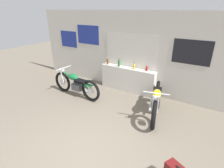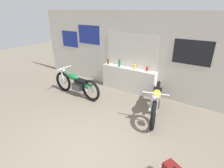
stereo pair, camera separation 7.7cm
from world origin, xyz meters
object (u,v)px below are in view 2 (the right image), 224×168
(bottle_center, at_px, (134,66))
(motorcycle_green, at_px, (76,84))
(bottle_left_center, at_px, (119,63))
(bottle_leftmost, at_px, (108,61))
(bottle_right_center, at_px, (147,69))
(motorcycle_yellow, at_px, (156,101))

(bottle_center, distance_m, motorcycle_green, 2.11)
(bottle_left_center, bearing_deg, bottle_center, 0.99)
(bottle_leftmost, height_order, motorcycle_green, bottle_leftmost)
(bottle_left_center, height_order, motorcycle_green, bottle_left_center)
(bottle_leftmost, relative_size, bottle_left_center, 0.85)
(bottle_right_center, height_order, motorcycle_yellow, bottle_right_center)
(bottle_left_center, height_order, bottle_center, bottle_left_center)
(motorcycle_yellow, height_order, motorcycle_green, motorcycle_yellow)
(bottle_leftmost, height_order, bottle_right_center, bottle_leftmost)
(bottle_right_center, relative_size, motorcycle_yellow, 0.09)
(motorcycle_yellow, xyz_separation_m, motorcycle_green, (-2.74, -0.36, 0.00))
(bottle_leftmost, bearing_deg, bottle_right_center, 2.32)
(bottle_right_center, distance_m, motorcycle_green, 2.49)
(bottle_left_center, xyz_separation_m, bottle_right_center, (1.04, 0.07, -0.05))
(bottle_right_center, relative_size, motorcycle_green, 0.09)
(bottle_center, bearing_deg, bottle_left_center, -179.01)
(bottle_leftmost, relative_size, bottle_center, 1.12)
(bottle_left_center, bearing_deg, bottle_right_center, 3.88)
(motorcycle_yellow, relative_size, motorcycle_green, 0.99)
(bottle_left_center, height_order, bottle_right_center, bottle_left_center)
(bottle_center, bearing_deg, motorcycle_green, -139.76)
(bottle_right_center, bearing_deg, bottle_leftmost, -177.68)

